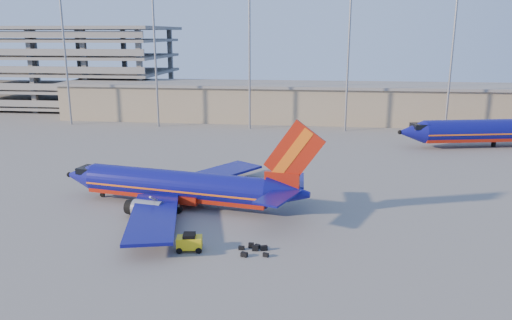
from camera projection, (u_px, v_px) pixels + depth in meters
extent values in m
plane|color=slate|center=(240.00, 198.00, 61.20)|extent=(220.00, 220.00, 0.00)
cube|color=gray|center=(321.00, 103.00, 114.82)|extent=(120.00, 15.00, 8.00)
cube|color=slate|center=(322.00, 85.00, 113.78)|extent=(122.00, 16.00, 0.60)
cube|color=slate|center=(61.00, 102.00, 139.45)|extent=(60.00, 30.00, 0.70)
cube|color=slate|center=(60.00, 87.00, 138.42)|extent=(60.00, 30.00, 0.70)
cube|color=slate|center=(59.00, 72.00, 137.38)|extent=(60.00, 30.00, 0.70)
cube|color=slate|center=(57.00, 56.00, 136.34)|extent=(60.00, 30.00, 0.70)
cube|color=slate|center=(56.00, 40.00, 135.31)|extent=(60.00, 30.00, 0.70)
cube|color=slate|center=(54.00, 28.00, 134.52)|extent=(62.00, 32.00, 0.80)
cube|color=slate|center=(80.00, 65.00, 149.61)|extent=(1.20, 1.20, 21.00)
cylinder|color=gray|center=(66.00, 60.00, 107.31)|extent=(0.44, 0.44, 28.00)
cylinder|color=gray|center=(156.00, 61.00, 104.94)|extent=(0.44, 0.44, 28.00)
cylinder|color=gray|center=(250.00, 62.00, 102.58)|extent=(0.44, 0.44, 28.00)
cylinder|color=gray|center=(348.00, 62.00, 100.22)|extent=(0.44, 0.44, 28.00)
cylinder|color=gray|center=(451.00, 63.00, 97.86)|extent=(0.44, 0.44, 28.00)
cylinder|color=navy|center=(176.00, 185.00, 58.14)|extent=(22.36, 7.28, 3.41)
cube|color=#A51D0D|center=(176.00, 192.00, 58.36)|extent=(22.24, 6.65, 1.20)
cube|color=orange|center=(176.00, 187.00, 58.20)|extent=(22.37, 7.32, 0.20)
cone|color=navy|center=(81.00, 176.00, 61.87)|extent=(4.41, 4.04, 3.41)
cube|color=black|center=(89.00, 170.00, 61.31)|extent=(2.60, 2.75, 0.74)
cone|color=navy|center=(288.00, 193.00, 54.20)|extent=(5.32, 4.20, 3.41)
cube|color=#A51D0D|center=(282.00, 181.00, 54.10)|extent=(3.90, 1.19, 2.03)
cube|color=#A51D0D|center=(294.00, 153.00, 52.94)|extent=(6.71, 1.49, 7.35)
cube|color=orange|center=(292.00, 153.00, 52.99)|extent=(4.49, 1.18, 5.76)
cube|color=navy|center=(292.00, 180.00, 57.08)|extent=(2.94, 5.98, 0.20)
cube|color=navy|center=(278.00, 197.00, 51.28)|extent=(4.79, 6.50, 0.20)
cube|color=navy|center=(213.00, 174.00, 65.45)|extent=(11.84, 14.39, 0.32)
cube|color=navy|center=(153.00, 216.00, 50.45)|extent=(7.87, 14.96, 0.32)
cube|color=#A51D0D|center=(180.00, 195.00, 58.31)|extent=(6.08, 4.52, 0.92)
cylinder|color=gray|center=(185.00, 184.00, 63.24)|extent=(3.61, 2.49, 1.93)
cylinder|color=gray|center=(148.00, 209.00, 54.38)|extent=(3.61, 2.49, 1.93)
cylinder|color=gray|center=(102.00, 193.00, 61.54)|extent=(0.26, 0.26, 1.01)
cylinder|color=black|center=(102.00, 195.00, 61.59)|extent=(0.62, 0.33, 0.59)
cylinder|color=black|center=(196.00, 197.00, 60.48)|extent=(0.85, 0.64, 0.77)
cylinder|color=black|center=(179.00, 210.00, 56.05)|extent=(0.85, 0.64, 0.77)
cylinder|color=navy|center=(495.00, 130.00, 88.29)|extent=(26.42, 9.54, 4.03)
cube|color=#A51D0D|center=(495.00, 136.00, 88.55)|extent=(26.26, 8.79, 1.42)
cube|color=orange|center=(495.00, 132.00, 88.36)|extent=(26.43, 9.58, 0.24)
cone|color=navy|center=(411.00, 132.00, 86.90)|extent=(5.34, 4.92, 4.03)
cube|color=black|center=(420.00, 126.00, 86.77)|extent=(3.16, 3.33, 0.87)
cylinder|color=black|center=(494.00, 144.00, 88.89)|extent=(0.91, 0.91, 0.98)
cube|color=yellow|center=(189.00, 242.00, 46.21)|extent=(2.51, 1.67, 1.11)
cube|color=black|center=(189.00, 236.00, 46.05)|extent=(1.28, 1.37, 0.39)
cylinder|color=black|center=(181.00, 245.00, 46.92)|extent=(0.60, 0.28, 0.58)
cylinder|color=black|center=(179.00, 251.00, 45.73)|extent=(0.60, 0.28, 0.58)
cylinder|color=black|center=(200.00, 245.00, 46.97)|extent=(0.60, 0.28, 0.58)
cylinder|color=black|center=(199.00, 251.00, 45.78)|extent=(0.60, 0.28, 0.58)
cube|color=black|center=(244.00, 255.00, 45.15)|extent=(0.69, 0.54, 0.41)
cube|color=black|center=(255.00, 248.00, 46.36)|extent=(0.58, 0.33, 0.54)
cube|color=black|center=(266.00, 255.00, 45.13)|extent=(0.57, 0.44, 0.36)
cube|color=black|center=(251.00, 245.00, 47.01)|extent=(0.52, 0.32, 0.49)
cube|color=black|center=(257.00, 247.00, 46.86)|extent=(0.60, 0.56, 0.39)
cube|color=black|center=(264.00, 248.00, 46.44)|extent=(0.69, 0.50, 0.47)
cube|color=black|center=(241.00, 248.00, 46.60)|extent=(0.57, 0.29, 0.36)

